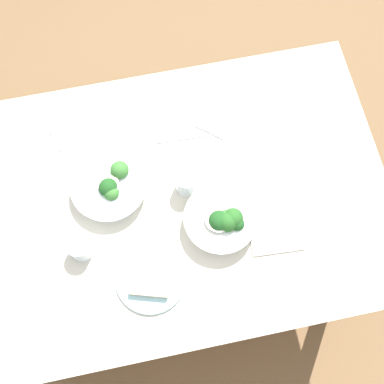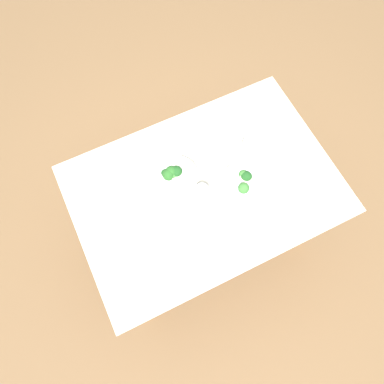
% 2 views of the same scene
% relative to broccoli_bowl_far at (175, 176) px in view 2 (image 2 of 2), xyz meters
% --- Properties ---
extents(ground_plane, '(6.00, 6.00, 0.00)m').
position_rel_broccoli_bowl_far_xyz_m(ground_plane, '(0.12, -0.11, -0.82)').
color(ground_plane, brown).
extents(dining_table, '(1.36, 0.94, 0.78)m').
position_rel_broccoli_bowl_far_xyz_m(dining_table, '(0.12, -0.11, -0.17)').
color(dining_table, beige).
rests_on(dining_table, ground_plane).
extents(broccoli_bowl_far, '(0.23, 0.23, 0.10)m').
position_rel_broccoli_bowl_far_xyz_m(broccoli_bowl_far, '(0.00, 0.00, 0.00)').
color(broccoli_bowl_far, white).
rests_on(broccoli_bowl_far, dining_table).
extents(broccoli_bowl_near, '(0.24, 0.24, 0.09)m').
position_rel_broccoli_bowl_far_xyz_m(broccoli_bowl_near, '(0.32, -0.18, -0.01)').
color(broccoli_bowl_near, white).
rests_on(broccoli_bowl_near, dining_table).
extents(bread_side_plate, '(0.21, 0.21, 0.04)m').
position_rel_broccoli_bowl_far_xyz_m(bread_side_plate, '(0.25, 0.13, -0.03)').
color(bread_side_plate, '#99C6D1').
rests_on(bread_side_plate, dining_table).
extents(water_glass_center, '(0.07, 0.07, 0.08)m').
position_rel_broccoli_bowl_far_xyz_m(water_glass_center, '(0.44, -0.00, -0.00)').
color(water_glass_center, silver).
rests_on(water_glass_center, dining_table).
extents(water_glass_side, '(0.07, 0.07, 0.09)m').
position_rel_broccoli_bowl_far_xyz_m(water_glass_side, '(0.08, -0.14, 0.00)').
color(water_glass_side, silver).
rests_on(water_glass_side, dining_table).
extents(fork_by_far_bowl, '(0.04, 0.10, 0.00)m').
position_rel_broccoli_bowl_far_xyz_m(fork_by_far_bowl, '(0.48, -0.40, -0.04)').
color(fork_by_far_bowl, '#B7B7BC').
rests_on(fork_by_far_bowl, dining_table).
extents(fork_by_near_bowl, '(0.09, 0.08, 0.00)m').
position_rel_broccoli_bowl_far_xyz_m(fork_by_near_bowl, '(-0.03, -0.33, -0.04)').
color(fork_by_near_bowl, '#B7B7BC').
rests_on(fork_by_near_bowl, dining_table).
extents(table_knife_left, '(0.18, 0.02, 0.00)m').
position_rel_broccoli_bowl_far_xyz_m(table_knife_left, '(0.07, -0.31, -0.04)').
color(table_knife_left, '#B7B7BC').
rests_on(table_knife_left, dining_table).
extents(napkin_folded_upper, '(0.18, 0.16, 0.01)m').
position_rel_broccoli_bowl_far_xyz_m(napkin_folded_upper, '(-0.16, 0.06, -0.04)').
color(napkin_folded_upper, '#B1A997').
rests_on(napkin_folded_upper, dining_table).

